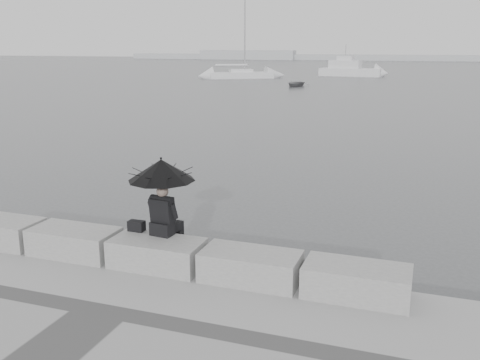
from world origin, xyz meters
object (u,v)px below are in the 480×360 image
at_px(dinghy, 296,84).
at_px(motor_cruiser, 351,70).
at_px(seated_person, 161,179).
at_px(sailboat_left, 241,74).

bearing_deg(dinghy, motor_cruiser, 90.18).
distance_m(seated_person, motor_cruiser, 70.26).
height_order(sailboat_left, motor_cruiser, sailboat_left).
xyz_separation_m(sailboat_left, motor_cruiser, (13.00, 10.04, 0.38)).
bearing_deg(motor_cruiser, sailboat_left, -136.67).
bearing_deg(dinghy, seated_person, -71.64).
height_order(motor_cruiser, dinghy, motor_cruiser).
bearing_deg(motor_cruiser, dinghy, -91.58).
bearing_deg(motor_cruiser, seated_person, -78.96).
height_order(seated_person, sailboat_left, sailboat_left).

